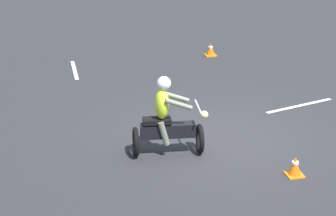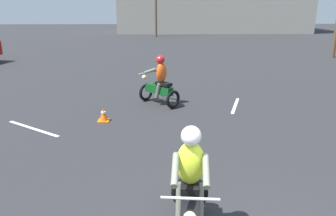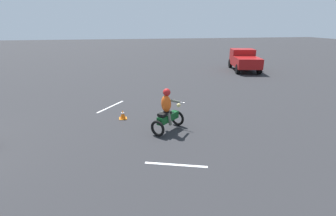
% 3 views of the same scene
% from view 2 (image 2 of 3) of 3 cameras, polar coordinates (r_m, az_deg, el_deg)
% --- Properties ---
extents(motorcycle_rider_foreground, '(0.78, 1.54, 1.66)m').
position_cam_2_polar(motorcycle_rider_foreground, '(4.70, 3.85, -14.08)').
color(motorcycle_rider_foreground, black).
rests_on(motorcycle_rider_foreground, ground).
extents(motorcycle_rider_background, '(1.41, 1.42, 1.66)m').
position_cam_2_polar(motorcycle_rider_background, '(10.87, -1.47, 4.30)').
color(motorcycle_rider_background, black).
rests_on(motorcycle_rider_background, ground).
extents(traffic_cone_mid_left, '(0.32, 0.32, 0.39)m').
position_cam_2_polar(traffic_cone_mid_left, '(9.58, -11.18, -1.19)').
color(traffic_cone_mid_left, orange).
rests_on(traffic_cone_mid_left, ground).
extents(lane_stripe_n, '(0.67, 1.76, 0.01)m').
position_cam_2_polar(lane_stripe_n, '(11.14, 11.63, 0.42)').
color(lane_stripe_n, silver).
rests_on(lane_stripe_n, ground).
extents(lane_stripe_nw, '(1.77, 1.29, 0.01)m').
position_cam_2_polar(lane_stripe_nw, '(9.62, -22.46, -3.30)').
color(lane_stripe_nw, silver).
rests_on(lane_stripe_nw, ground).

